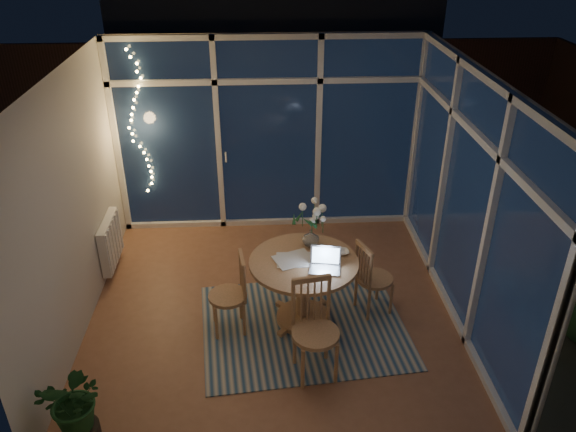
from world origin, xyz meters
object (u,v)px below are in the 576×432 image
object	(u,v)px
chair_front	(316,332)
potted_plant	(77,407)
chair_right	(375,277)
laptop	(325,261)
flower_vase	(311,237)
dining_table	(303,291)
chair_left	(228,294)

from	to	relation	value
chair_front	potted_plant	world-z (taller)	chair_front
chair_right	potted_plant	size ratio (longest dim) A/B	1.16
laptop	flower_vase	distance (m)	0.48
dining_table	laptop	xyz separation A→B (m)	(0.19, -0.18, 0.49)
chair_left	potted_plant	bearing A→B (deg)	-48.63
dining_table	potted_plant	xyz separation A→B (m)	(-1.94, -1.45, -0.00)
chair_front	chair_right	bearing A→B (deg)	41.85
dining_table	laptop	bearing A→B (deg)	-42.28
chair_left	flower_vase	size ratio (longest dim) A/B	4.30
dining_table	chair_right	bearing A→B (deg)	9.52
dining_table	chair_front	bearing A→B (deg)	-86.43
dining_table	chair_right	distance (m)	0.79
chair_right	laptop	size ratio (longest dim) A/B	2.88
chair_right	chair_front	distance (m)	1.18
flower_vase	chair_right	bearing A→B (deg)	-13.33
chair_front	laptop	distance (m)	0.73
chair_left	potted_plant	world-z (taller)	chair_left
dining_table	flower_vase	distance (m)	0.58
dining_table	chair_front	distance (m)	0.80
chair_front	laptop	bearing A→B (deg)	67.07
laptop	potted_plant	distance (m)	2.54
dining_table	chair_right	size ratio (longest dim) A/B	1.27
laptop	chair_front	bearing A→B (deg)	-92.99
laptop	flower_vase	xyz separation A→B (m)	(-0.10, 0.47, -0.01)
laptop	potted_plant	size ratio (longest dim) A/B	0.40
dining_table	laptop	size ratio (longest dim) A/B	3.65
chair_left	potted_plant	xyz separation A→B (m)	(-1.16, -1.35, -0.07)
flower_vase	chair_front	bearing A→B (deg)	-92.50
potted_plant	chair_front	bearing A→B (deg)	18.40
chair_front	flower_vase	distance (m)	1.14
dining_table	chair_right	xyz separation A→B (m)	(0.78, 0.13, 0.06)
chair_right	chair_front	size ratio (longest dim) A/B	0.88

